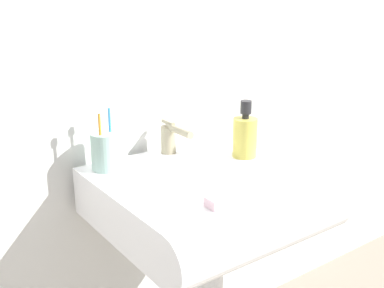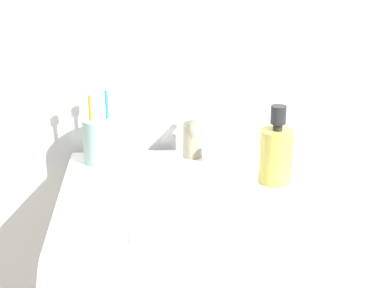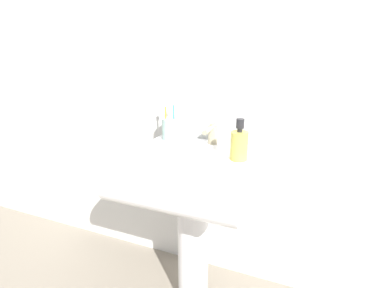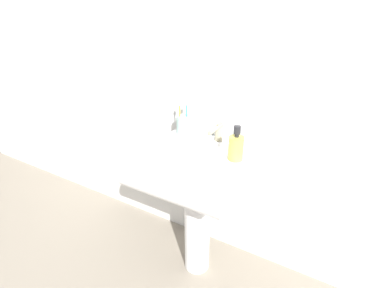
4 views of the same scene
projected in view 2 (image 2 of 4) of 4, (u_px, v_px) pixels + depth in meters
name	position (u px, v px, depth m)	size (l,w,h in m)	color
sink_basin	(191.00, 231.00, 1.18)	(0.53, 0.53, 0.13)	white
faucet	(193.00, 137.00, 1.35)	(0.05, 0.14, 0.10)	tan
toothbrush_cup	(101.00, 140.00, 1.33)	(0.08, 0.08, 0.19)	#99BFB2
soap_bottle	(276.00, 153.00, 1.22)	(0.07, 0.07, 0.17)	gold
bar_soap	(153.00, 232.00, 1.02)	(0.08, 0.04, 0.02)	silver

